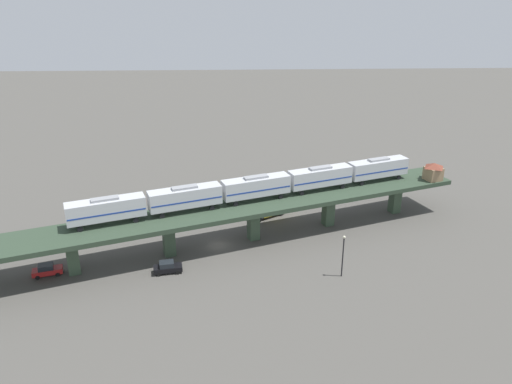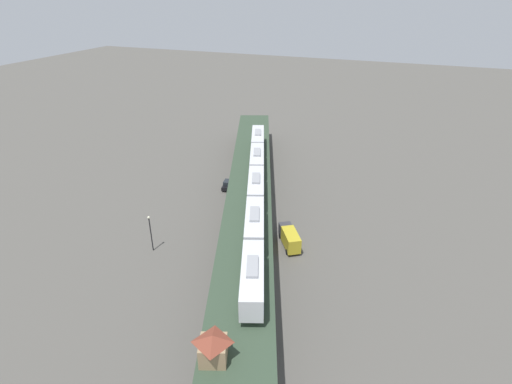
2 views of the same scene
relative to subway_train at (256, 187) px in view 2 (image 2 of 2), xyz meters
The scene contains 8 objects.
ground_plane 12.03m from the subway_train, 59.66° to the right, with size 400.00×400.00×0.00m, color #4C4944.
elevated_viaduct 8.57m from the subway_train, 59.87° to the right, with size 39.13×89.39×6.72m.
subway_train is the anchor object (origin of this frame).
signal_hut 35.53m from the subway_train, 103.70° to the left, with size 4.12×4.12×3.40m.
street_car_red 35.97m from the subway_train, 69.24° to the right, with size 2.93×4.72×1.89m.
street_car_black 20.69m from the subway_train, 49.01° to the right, with size 2.49×4.63×1.89m.
delivery_truck 10.85m from the subway_train, 160.26° to the left, with size 5.72×7.30×3.20m.
street_lamp 19.93m from the subway_train, 40.49° to the left, with size 0.44×0.44×6.94m.
Camera 2 is at (-26.76, 66.70, 41.40)m, focal length 28.00 mm.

